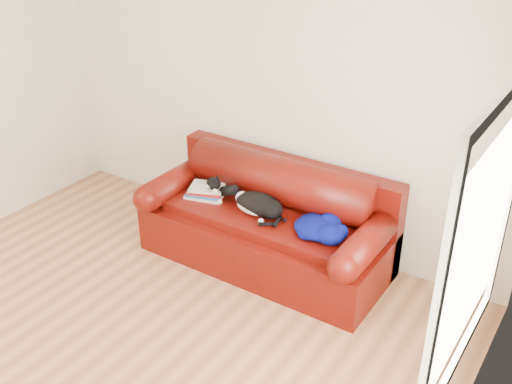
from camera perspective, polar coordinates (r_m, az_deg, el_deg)
ground at (r=4.54m, az=-13.27°, el=-14.06°), size 4.50×4.50×0.00m
room_shell at (r=3.60m, az=-14.55°, el=5.52°), size 4.52×4.02×2.61m
sofa_base at (r=5.14m, az=0.89°, el=-4.40°), size 2.10×0.90×0.50m
sofa_back at (r=5.17m, az=2.36°, el=-0.34°), size 2.10×1.01×0.88m
book_stack at (r=5.24m, az=-4.74°, el=0.10°), size 0.36×0.32×0.10m
cat at (r=4.93m, az=0.19°, el=-1.21°), size 0.61×0.32×0.23m
blanket at (r=4.69m, az=6.10°, el=-3.36°), size 0.46×0.40×0.14m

